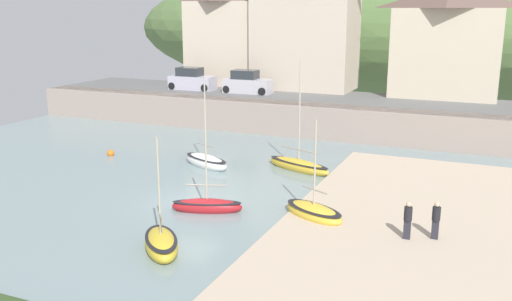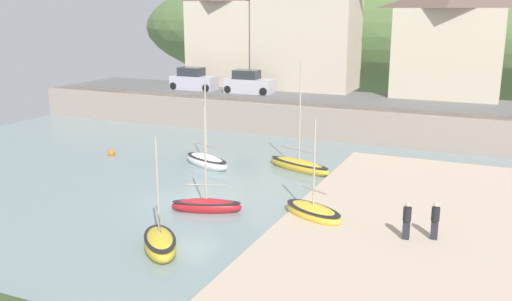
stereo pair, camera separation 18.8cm
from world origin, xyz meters
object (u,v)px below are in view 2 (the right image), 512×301
(waterfront_building_left, at_px, (227,33))
(dinghy_open_wooden, at_px, (160,243))
(parked_car_near_slipway, at_px, (193,80))
(waterfront_building_centre, at_px, (307,21))
(waterfront_building_right, at_px, (449,41))
(parked_car_by_wall, at_px, (249,83))
(person_on_slipway, at_px, (435,219))
(mooring_buoy, at_px, (112,153))
(sailboat_far_left, at_px, (206,205))
(motorboat_with_cabin, at_px, (207,161))
(sailboat_white_hull, at_px, (299,165))
(person_near_water, at_px, (407,219))
(sailboat_blue_trim, at_px, (313,212))

(waterfront_building_left, height_order, dinghy_open_wooden, waterfront_building_left)
(waterfront_building_left, xyz_separation_m, parked_car_near_slipway, (-1.13, -4.50, -3.98))
(waterfront_building_centre, xyz_separation_m, parked_car_near_slipway, (-9.04, -4.50, -5.20))
(waterfront_building_right, height_order, parked_car_by_wall, waterfront_building_right)
(person_on_slipway, xyz_separation_m, mooring_buoy, (-21.31, 6.17, -0.84))
(sailboat_far_left, bearing_deg, parked_car_near_slipway, 101.64)
(waterfront_building_centre, bearing_deg, parked_car_by_wall, -128.73)
(parked_car_by_wall, bearing_deg, waterfront_building_left, 132.05)
(motorboat_with_cabin, distance_m, parked_car_by_wall, 15.14)
(dinghy_open_wooden, bearing_deg, waterfront_building_centre, 148.64)
(parked_car_near_slipway, bearing_deg, sailboat_white_hull, -42.02)
(parked_car_near_slipway, bearing_deg, dinghy_open_wooden, -63.36)
(parked_car_near_slipway, bearing_deg, person_near_water, -44.16)
(waterfront_building_left, xyz_separation_m, dinghy_open_wooden, (12.34, -30.68, -6.87))
(sailboat_blue_trim, bearing_deg, dinghy_open_wooden, -100.00)
(person_on_slipway, distance_m, person_near_water, 1.17)
(dinghy_open_wooden, height_order, sailboat_far_left, sailboat_far_left)
(person_near_water, bearing_deg, sailboat_far_left, -178.97)
(waterfront_building_right, height_order, motorboat_with_cabin, waterfront_building_right)
(sailboat_far_left, relative_size, person_on_slipway, 3.28)
(waterfront_building_centre, height_order, motorboat_with_cabin, waterfront_building_centre)
(dinghy_open_wooden, height_order, sailboat_white_hull, sailboat_white_hull)
(waterfront_building_centre, distance_m, motorboat_with_cabin, 20.55)
(waterfront_building_left, height_order, waterfront_building_centre, waterfront_building_centre)
(waterfront_building_centre, height_order, parked_car_near_slipway, waterfront_building_centre)
(sailboat_blue_trim, bearing_deg, person_near_water, 13.98)
(waterfront_building_right, distance_m, dinghy_open_wooden, 32.29)
(waterfront_building_centre, xyz_separation_m, sailboat_white_hull, (5.61, -17.43, -8.10))
(waterfront_building_right, relative_size, person_near_water, 5.51)
(sailboat_white_hull, height_order, person_on_slipway, sailboat_white_hull)
(dinghy_open_wooden, bearing_deg, parked_car_by_wall, 157.49)
(sailboat_blue_trim, xyz_separation_m, person_near_water, (4.38, -1.01, 0.70))
(waterfront_building_centre, height_order, sailboat_blue_trim, waterfront_building_centre)
(parked_car_by_wall, bearing_deg, motorboat_with_cabin, -77.17)
(waterfront_building_centre, xyz_separation_m, dinghy_open_wooden, (4.43, -30.68, -8.08))
(motorboat_with_cabin, height_order, person_on_slipway, motorboat_with_cabin)
(parked_car_by_wall, distance_m, person_near_water, 27.23)
(dinghy_open_wooden, xyz_separation_m, parked_car_by_wall, (-8.04, 26.18, 2.89))
(parked_car_by_wall, xyz_separation_m, person_on_slipway, (17.97, -20.77, -2.22))
(mooring_buoy, bearing_deg, sailboat_far_left, -32.03)
(dinghy_open_wooden, xyz_separation_m, mooring_buoy, (-11.38, 11.58, -0.17))
(parked_car_by_wall, bearing_deg, sailboat_white_hull, -56.13)
(sailboat_white_hull, relative_size, motorboat_with_cabin, 1.18)
(waterfront_building_centre, xyz_separation_m, waterfront_building_right, (12.02, 0.00, -1.47))
(waterfront_building_centre, xyz_separation_m, mooring_buoy, (-6.94, -19.10, -8.26))
(sailboat_blue_trim, distance_m, motorboat_with_cabin, 10.56)
(dinghy_open_wooden, distance_m, person_on_slipway, 11.32)
(motorboat_with_cabin, distance_m, mooring_buoy, 7.05)
(parked_car_near_slipway, distance_m, parked_car_by_wall, 5.43)
(sailboat_white_hull, bearing_deg, motorboat_with_cabin, -144.78)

